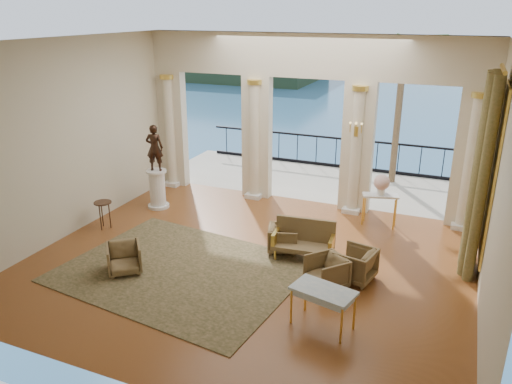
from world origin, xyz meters
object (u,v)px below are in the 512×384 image
at_px(armchair_c, 355,263).
at_px(statue, 154,148).
at_px(game_table, 323,293).
at_px(pedestal, 158,190).
at_px(console_table, 380,200).
at_px(side_table, 103,206).
at_px(settee, 304,240).
at_px(armchair_a, 124,257).
at_px(armchair_b, 327,270).
at_px(armchair_d, 283,237).

bearing_deg(armchair_c, statue, -94.78).
relative_size(game_table, pedestal, 1.09).
distance_m(console_table, side_table, 6.74).
xyz_separation_m(settee, pedestal, (-4.51, 1.26, 0.08)).
xyz_separation_m(armchair_c, statue, (-5.73, 1.76, 1.30)).
xyz_separation_m(armchair_c, settee, (-1.21, 0.49, 0.06)).
bearing_deg(armchair_a, statue, 72.16).
distance_m(game_table, pedestal, 6.58).
height_order(armchair_a, statue, statue).
height_order(statue, console_table, statue).
xyz_separation_m(armchair_b, console_table, (0.42, 3.33, 0.33)).
height_order(armchair_d, game_table, game_table).
height_order(settee, game_table, settee).
bearing_deg(armchair_d, armchair_b, -147.87).
distance_m(armchair_a, settee, 3.76).
distance_m(game_table, side_table, 6.28).
bearing_deg(settee, statue, 158.50).
distance_m(pedestal, console_table, 5.81).
distance_m(armchair_b, armchair_d, 1.69).
relative_size(pedestal, console_table, 1.15).
bearing_deg(console_table, armchair_c, -105.55).
xyz_separation_m(settee, game_table, (1.04, -2.26, 0.21)).
relative_size(armchair_d, pedestal, 0.62).
height_order(game_table, side_table, game_table).
bearing_deg(armchair_b, game_table, -36.73).
height_order(armchair_d, statue, statue).
bearing_deg(statue, armchair_d, 146.54).
bearing_deg(console_table, pedestal, 174.77).
distance_m(armchair_c, pedestal, 5.99).
xyz_separation_m(pedestal, statue, (0.00, -0.00, 1.16)).
distance_m(armchair_c, game_table, 1.79).
bearing_deg(armchair_c, armchair_a, -58.61).
height_order(armchair_c, side_table, armchair_c).
bearing_deg(console_table, armchair_b, -113.27).
height_order(pedestal, statue, statue).
bearing_deg(pedestal, side_table, -104.73).
distance_m(armchair_a, console_table, 6.18).
height_order(armchair_b, console_table, console_table).
height_order(armchair_c, console_table, console_table).
xyz_separation_m(console_table, side_table, (-6.14, -2.77, -0.08)).
height_order(game_table, pedestal, pedestal).
distance_m(armchair_c, side_table, 6.17).
height_order(game_table, console_table, console_table).
bearing_deg(game_table, console_table, 101.57).
height_order(armchair_c, game_table, armchair_c).
height_order(armchair_b, settee, settee).
height_order(armchair_c, armchair_d, armchair_c).
height_order(armchair_b, armchair_c, armchair_c).
xyz_separation_m(armchair_c, pedestal, (-5.73, 1.76, 0.14)).
xyz_separation_m(game_table, console_table, (0.14, 4.61, 0.03)).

